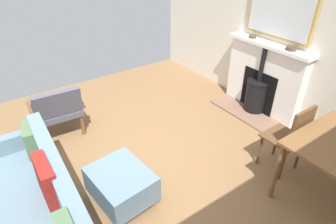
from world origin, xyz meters
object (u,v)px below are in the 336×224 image
(mantel_bowl_far, at_px, (291,48))
(ottoman, at_px, (121,184))
(armchair_accent, at_px, (57,109))
(sofa, at_px, (28,214))
(fireplace, at_px, (262,83))
(dining_chair_near_fireplace, at_px, (291,135))
(mantel_bowl_near, at_px, (253,36))

(mantel_bowl_far, height_order, ottoman, mantel_bowl_far)
(mantel_bowl_far, xyz_separation_m, armchair_accent, (2.83, -1.48, -0.70))
(ottoman, bearing_deg, sofa, -4.12)
(fireplace, distance_m, dining_chair_near_fireplace, 1.41)
(sofa, relative_size, dining_chair_near_fireplace, 2.18)
(sofa, xyz_separation_m, ottoman, (-0.87, 0.06, -0.10))
(mantel_bowl_far, xyz_separation_m, ottoman, (2.67, 0.07, -0.90))
(sofa, height_order, ottoman, sofa)
(ottoman, height_order, armchair_accent, armchair_accent)
(mantel_bowl_near, relative_size, ottoman, 0.17)
(fireplace, relative_size, dining_chair_near_fireplace, 1.52)
(fireplace, relative_size, sofa, 0.70)
(mantel_bowl_near, bearing_deg, mantel_bowl_far, 90.00)
(mantel_bowl_far, bearing_deg, sofa, 0.09)
(fireplace, distance_m, armchair_accent, 3.04)
(mantel_bowl_far, relative_size, dining_chair_near_fireplace, 0.16)
(fireplace, relative_size, ottoman, 1.95)
(fireplace, height_order, armchair_accent, fireplace)
(fireplace, bearing_deg, ottoman, 8.85)
(ottoman, relative_size, dining_chair_near_fireplace, 0.78)
(sofa, bearing_deg, fireplace, -174.31)
(mantel_bowl_far, height_order, armchair_accent, mantel_bowl_far)
(ottoman, xyz_separation_m, armchair_accent, (0.16, -1.55, 0.20))
(ottoman, bearing_deg, fireplace, -171.15)
(mantel_bowl_near, relative_size, mantel_bowl_far, 0.80)
(mantel_bowl_near, distance_m, dining_chair_near_fireplace, 1.78)
(mantel_bowl_near, bearing_deg, fireplace, 88.72)
(fireplace, xyz_separation_m, mantel_bowl_near, (-0.01, -0.32, 0.65))
(mantel_bowl_far, distance_m, dining_chair_near_fireplace, 1.31)
(armchair_accent, height_order, dining_chair_near_fireplace, dining_chair_near_fireplace)
(sofa, relative_size, armchair_accent, 2.53)
(fireplace, distance_m, mantel_bowl_near, 0.72)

